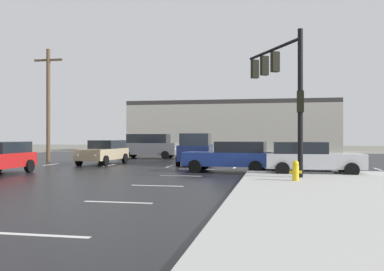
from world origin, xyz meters
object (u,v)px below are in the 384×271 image
sedan_tan (104,152)px  utility_pole_far (48,103)px  suv_navy (196,148)px  sedan_blue (231,156)px  sedan_silver (310,158)px  fire_hydrant (296,170)px  traffic_signal_mast (282,80)px  suv_grey (149,145)px

sedan_tan → utility_pole_far: (-5.12, 1.83, 3.47)m
suv_navy → sedan_blue: 6.08m
suv_navy → sedan_tan: suv_navy is taller
sedan_silver → fire_hydrant: bearing=-104.2°
traffic_signal_mast → utility_pole_far: bearing=35.3°
sedan_tan → fire_hydrant: bearing=54.6°
suv_navy → sedan_silver: suv_navy is taller
utility_pole_far → suv_grey: bearing=44.5°
traffic_signal_mast → utility_pole_far: utility_pole_far is taller
utility_pole_far → sedan_blue: bearing=-24.6°
fire_hydrant → suv_grey: 20.31m
fire_hydrant → sedan_blue: 5.64m
sedan_tan → suv_grey: suv_grey is taller
traffic_signal_mast → suv_navy: (-5.36, 7.35, -3.35)m
fire_hydrant → sedan_blue: (-3.00, 4.76, 0.32)m
sedan_tan → sedan_silver: 13.91m
suv_navy → sedan_blue: bearing=-157.3°
sedan_silver → utility_pole_far: utility_pole_far is taller
sedan_tan → sedan_silver: same height
suv_navy → sedan_silver: size_ratio=1.08×
utility_pole_far → sedan_tan: bearing=-19.7°
fire_hydrant → sedan_blue: size_ratio=0.17×
sedan_tan → sedan_blue: same height
traffic_signal_mast → fire_hydrant: (0.49, -2.77, -3.91)m
sedan_tan → sedan_blue: bearing=65.5°
sedan_blue → utility_pole_far: size_ratio=0.56×
suv_navy → utility_pole_far: (-11.19, 1.05, 3.24)m
traffic_signal_mast → suv_grey: size_ratio=1.28×
sedan_silver → sedan_blue: bearing=165.8°
suv_grey → utility_pole_far: (-5.88, -5.77, 3.24)m
suv_navy → sedan_tan: size_ratio=1.08×
suv_grey → traffic_signal_mast: bearing=-55.2°
suv_navy → suv_grey: size_ratio=1.01×
suv_navy → sedan_blue: suv_navy is taller
sedan_tan → suv_grey: bearing=177.0°
traffic_signal_mast → utility_pole_far: size_ratio=0.76×
traffic_signal_mast → fire_hydrant: bearing=162.2°
suv_navy → sedan_silver: bearing=-138.1°
fire_hydrant → sedan_silver: size_ratio=0.17×
traffic_signal_mast → sedan_blue: size_ratio=1.35×
traffic_signal_mast → sedan_tan: traffic_signal_mast is taller
sedan_tan → sedan_blue: (8.92, -4.59, 0.00)m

